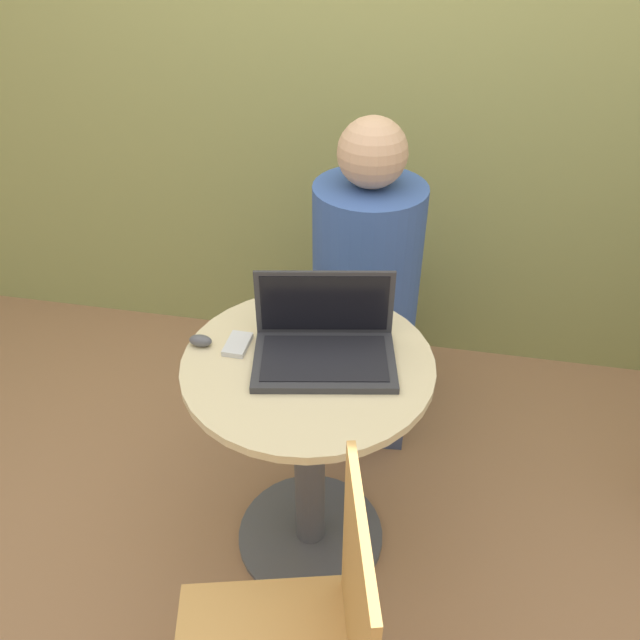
{
  "coord_description": "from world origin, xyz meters",
  "views": [
    {
      "loc": [
        0.27,
        -1.25,
        1.84
      ],
      "look_at": [
        0.02,
        0.05,
        0.87
      ],
      "focal_mm": 35.0,
      "sensor_mm": 36.0,
      "label": 1
    }
  ],
  "objects": [
    {
      "name": "ground_plane",
      "position": [
        0.0,
        0.0,
        0.0
      ],
      "size": [
        12.0,
        12.0,
        0.0
      ],
      "primitive_type": "plane",
      "color": "#9E704C"
    },
    {
      "name": "back_wall",
      "position": [
        0.0,
        1.14,
        1.3
      ],
      "size": [
        7.0,
        0.05,
        2.6
      ],
      "color": "#939956",
      "rests_on": "ground_plane"
    },
    {
      "name": "round_table",
      "position": [
        0.0,
        0.0,
        0.5
      ],
      "size": [
        0.68,
        0.68,
        0.77
      ],
      "color": "#4C4C51",
      "rests_on": "ground_plane"
    },
    {
      "name": "laptop",
      "position": [
        0.04,
        0.03,
        0.82
      ],
      "size": [
        0.41,
        0.3,
        0.21
      ],
      "color": "#2D2D33",
      "rests_on": "round_table"
    },
    {
      "name": "cell_phone",
      "position": [
        -0.2,
        0.02,
        0.78
      ],
      "size": [
        0.06,
        0.1,
        0.02
      ],
      "color": "silver",
      "rests_on": "round_table"
    },
    {
      "name": "computer_mouse",
      "position": [
        -0.3,
        0.01,
        0.79
      ],
      "size": [
        0.06,
        0.04,
        0.03
      ],
      "color": "#4C4C51",
      "rests_on": "round_table"
    },
    {
      "name": "person_seated",
      "position": [
        0.08,
        0.61,
        0.52
      ],
      "size": [
        0.39,
        0.58,
        1.25
      ],
      "color": "#3D4766",
      "rests_on": "ground_plane"
    }
  ]
}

